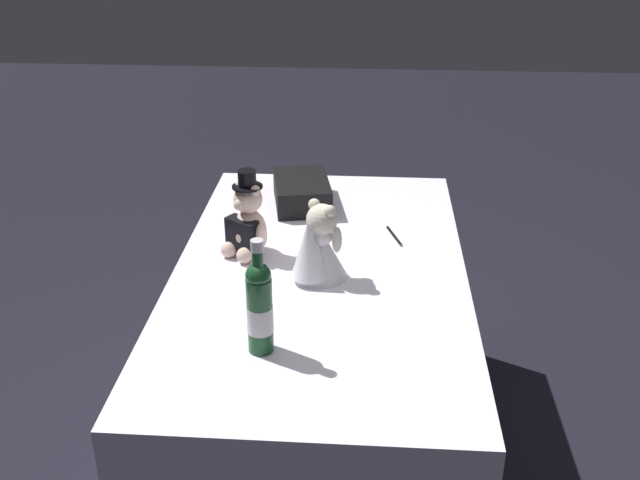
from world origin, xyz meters
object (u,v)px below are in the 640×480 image
object	(u,v)px
signing_pen	(395,236)
gift_case_black	(302,192)
teddy_bear_groom	(247,224)
champagne_bottle	(260,306)
teddy_bear_bride	(318,247)

from	to	relation	value
signing_pen	gift_case_black	bearing A→B (deg)	-127.75
teddy_bear_groom	champagne_bottle	world-z (taller)	champagne_bottle
gift_case_black	signing_pen	bearing A→B (deg)	52.25
signing_pen	teddy_bear_groom	bearing A→B (deg)	-72.56
teddy_bear_bride	champagne_bottle	size ratio (longest dim) A/B	0.78
champagne_bottle	signing_pen	distance (m)	0.79
champagne_bottle	signing_pen	xyz separation A→B (m)	(-0.69, 0.36, -0.13)
teddy_bear_groom	champagne_bottle	xyz separation A→B (m)	(0.54, 0.12, 0.03)
teddy_bear_bride	signing_pen	world-z (taller)	teddy_bear_bride
gift_case_black	champagne_bottle	bearing A→B (deg)	-1.14
champagne_bottle	signing_pen	world-z (taller)	champagne_bottle
champagne_bottle	teddy_bear_groom	bearing A→B (deg)	-167.55
teddy_bear_bride	gift_case_black	size ratio (longest dim) A/B	0.76
teddy_bear_groom	signing_pen	size ratio (longest dim) A/B	1.96
signing_pen	teddy_bear_bride	bearing A→B (deg)	-39.08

